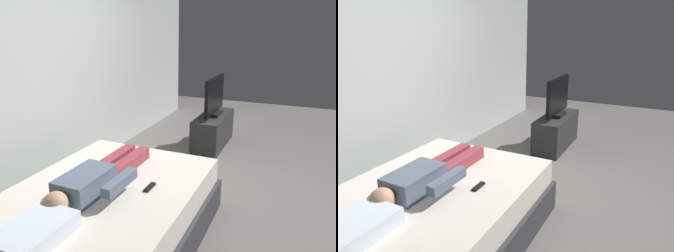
% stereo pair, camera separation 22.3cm
% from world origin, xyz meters
% --- Properties ---
extents(ground_plane, '(10.00, 10.00, 0.00)m').
position_xyz_m(ground_plane, '(0.00, 0.00, 0.00)').
color(ground_plane, slate).
extents(back_wall, '(6.40, 0.10, 2.80)m').
position_xyz_m(back_wall, '(0.40, 1.75, 1.40)').
color(back_wall, silver).
rests_on(back_wall, ground).
extents(bed, '(2.04, 1.50, 0.54)m').
position_xyz_m(bed, '(-1.03, 0.53, 0.26)').
color(bed, '#333338').
rests_on(bed, ground).
extents(pillow, '(0.48, 0.34, 0.12)m').
position_xyz_m(pillow, '(-1.73, 0.53, 0.60)').
color(pillow, white).
rests_on(pillow, bed).
extents(person, '(1.26, 0.46, 0.18)m').
position_xyz_m(person, '(-1.00, 0.58, 0.62)').
color(person, slate).
rests_on(person, bed).
extents(remote, '(0.15, 0.04, 0.02)m').
position_xyz_m(remote, '(-0.85, 0.18, 0.55)').
color(remote, black).
rests_on(remote, bed).
extents(tv_stand, '(1.10, 0.40, 0.50)m').
position_xyz_m(tv_stand, '(1.69, 0.35, 0.25)').
color(tv_stand, '#2D2D2D').
rests_on(tv_stand, ground).
extents(tv, '(0.88, 0.20, 0.59)m').
position_xyz_m(tv, '(1.69, 0.35, 0.78)').
color(tv, black).
rests_on(tv, tv_stand).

